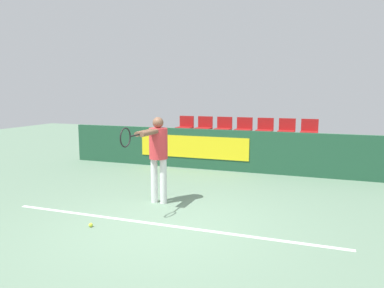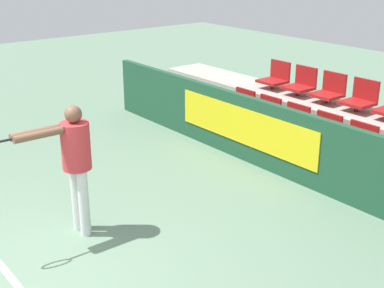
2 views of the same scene
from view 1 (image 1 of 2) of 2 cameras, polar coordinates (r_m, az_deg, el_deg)
The scene contains 21 objects.
ground_plane at distance 6.14m, azimuth -4.78°, elevation -12.39°, with size 30.00×30.00×0.00m, color slate.
court_baseline at distance 6.19m, azimuth -4.52°, elevation -12.17°, with size 5.75×0.08×0.01m.
barrier_wall at distance 10.11m, azimuth 5.80°, elevation -1.00°, with size 9.71×0.14×1.11m.
bleacher_tier_front at distance 10.68m, azimuth 6.62°, elevation -2.43°, with size 9.31×0.91×0.41m.
bleacher_tier_middle at distance 11.52m, azimuth 7.70°, elevation -0.64°, with size 9.31×0.91×0.82m.
stadium_chair_0 at distance 11.32m, azimuth -2.69°, elevation 0.37°, with size 0.48×0.45×0.52m.
stadium_chair_1 at distance 11.09m, azimuth 0.36°, elevation 0.22°, with size 0.48×0.45×0.52m.
stadium_chair_2 at distance 10.89m, azimuth 3.53°, elevation 0.06°, with size 0.48×0.45×0.52m.
stadium_chair_3 at distance 10.73m, azimuth 6.81°, elevation -0.11°, with size 0.48×0.45×0.52m.
stadium_chair_4 at distance 10.60m, azimuth 10.17°, elevation -0.28°, with size 0.48×0.45×0.52m.
stadium_chair_5 at distance 10.51m, azimuth 13.61°, elevation -0.45°, with size 0.48×0.45×0.52m.
stadium_chair_6 at distance 10.46m, azimuth 17.10°, elevation -0.62°, with size 0.48×0.45×0.52m.
stadium_chair_7 at distance 12.11m, azimuth -1.03°, elevation 2.84°, with size 0.48×0.45×0.52m.
stadium_chair_8 at distance 11.90m, azimuth 1.85°, elevation 2.74°, with size 0.48×0.45×0.52m.
stadium_chair_9 at distance 11.71m, azimuth 4.83°, elevation 2.63°, with size 0.48×0.45×0.52m.
stadium_chair_10 at distance 11.56m, azimuth 7.89°, elevation 2.52°, with size 0.48×0.45×0.52m.
stadium_chair_11 at distance 11.44m, azimuth 11.03°, elevation 2.39°, with size 0.48×0.45×0.52m.
stadium_chair_12 at distance 11.36m, azimuth 14.22°, elevation 2.25°, with size 0.48×0.45×0.52m.
stadium_chair_13 at distance 11.31m, azimuth 17.44°, elevation 2.10°, with size 0.48×0.45×0.52m.
tennis_player at distance 7.08m, azimuth -5.36°, elevation -0.93°, with size 0.35×1.54×1.66m.
tennis_ball at distance 6.29m, azimuth -15.18°, elevation -11.82°, with size 0.07×0.07×0.07m.
Camera 1 is at (2.45, -5.21, 2.15)m, focal length 35.00 mm.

